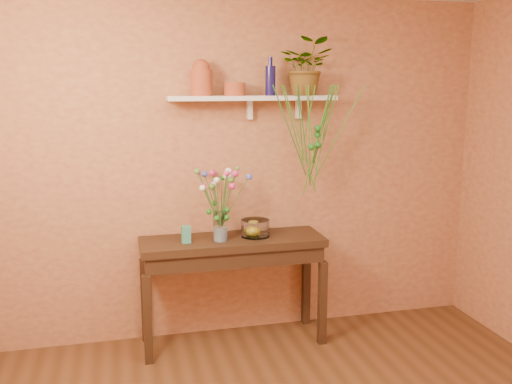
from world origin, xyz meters
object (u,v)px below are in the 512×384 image
Objects in this scene: terracotta_jug at (201,78)px; glass_vase at (220,229)px; spider_plant at (307,67)px; bouquet at (220,187)px; sideboard at (233,254)px; glass_bowl at (255,229)px; blue_bottle at (270,80)px.

terracotta_jug is 1.21× the size of glass_vase.
spider_plant is 1.97× the size of glass_vase.
spider_plant is 0.89× the size of bouquet.
terracotta_jug is at bearing -179.81° from spider_plant.
sideboard is 0.55m from bouquet.
glass_bowl is at bearing 10.97° from bouquet.
glass_bowl is at bearing -168.61° from spider_plant.
bouquet is (-0.10, -0.05, 0.54)m from sideboard.
spider_plant is (0.29, 0.01, 0.10)m from blue_bottle.
blue_bottle is 1.30× the size of glass_vase.
spider_plant is 1.31m from glass_bowl.
glass_bowl is at bearing 2.18° from sideboard.
terracotta_jug is at bearing 156.10° from sideboard.
sideboard is 1.36m from blue_bottle.
spider_plant reaches higher than sideboard.
terracotta_jug is at bearing 125.60° from glass_vase.
glass_vase is (0.10, -0.14, -1.12)m from terracotta_jug.
glass_vase is 0.45× the size of bouquet.
blue_bottle reaches higher than bouquet.
glass_vase reaches higher than glass_bowl.
sideboard is 1.55m from spider_plant.
sideboard is at bearing -23.90° from terracotta_jug.
spider_plant is (0.61, 0.09, 1.42)m from sideboard.
sideboard is at bearing -164.62° from blue_bottle.
glass_vase is at bearing -168.23° from glass_bowl.
bouquet is at bearing -162.09° from blue_bottle.
terracotta_jug is 0.53m from blue_bottle.
blue_bottle is at bearing -178.85° from spider_plant.
sideboard is 6.38× the size of glass_vase.
terracotta_jug is at bearing 167.70° from glass_bowl.
glass_bowl is (0.28, 0.06, -0.03)m from glass_vase.
bouquet is 0.45m from glass_bowl.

